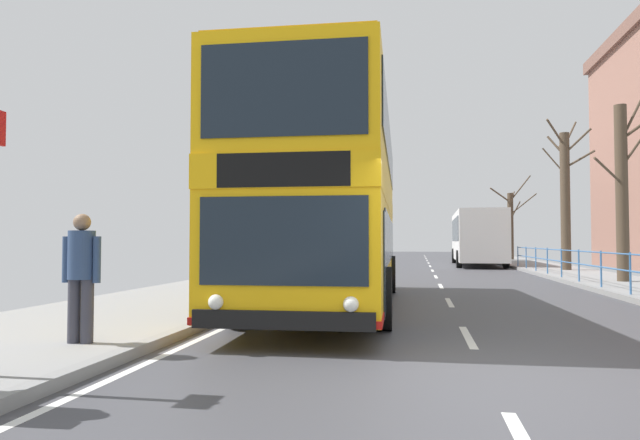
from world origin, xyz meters
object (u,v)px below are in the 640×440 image
Objects in this scene: pedestrian_companion at (81,270)px; bare_tree_far_00 at (565,197)px; bare_tree_far_01 at (511,224)px; bare_tree_far_02 at (622,189)px; background_bus_far_lane at (477,236)px; double_decker_bus_main at (333,205)px.

pedestrian_companion is 23.42m from bare_tree_far_00.
bare_tree_far_01 is (10.96, 34.89, 1.62)m from pedestrian_companion.
bare_tree_far_01 is 21.81m from bare_tree_far_02.
pedestrian_companion is at bearing -105.74° from background_bus_far_lane.
bare_tree_far_02 is (0.05, -21.81, 0.47)m from bare_tree_far_01.
background_bus_far_lane is 1.52× the size of bare_tree_far_00.
background_bus_far_lane is 1.78× the size of bare_tree_far_01.
pedestrian_companion is at bearing -107.44° from bare_tree_far_01.
bare_tree_far_00 is 7.41m from bare_tree_far_02.
bare_tree_far_02 is at bearing -78.15° from background_bus_far_lane.
double_decker_bus_main is at bearing -120.28° from bare_tree_far_00.
bare_tree_far_00 reaches higher than bare_tree_far_02.
background_bus_far_lane is 6.39× the size of pedestrian_companion.
bare_tree_far_02 reaches higher than bare_tree_far_01.
background_bus_far_lane is 7.63m from bare_tree_far_01.
double_decker_bus_main is 1.67× the size of bare_tree_far_02.
pedestrian_companion is at bearing -118.40° from bare_tree_far_00.
bare_tree_far_02 is (3.12, -14.89, 1.44)m from background_bus_far_lane.
double_decker_bus_main is 11.33m from bare_tree_far_02.
double_decker_bus_main is 30.39m from bare_tree_far_01.
background_bus_far_lane reaches higher than pedestrian_companion.
pedestrian_companion is (-7.89, -27.97, -0.64)m from background_bus_far_lane.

